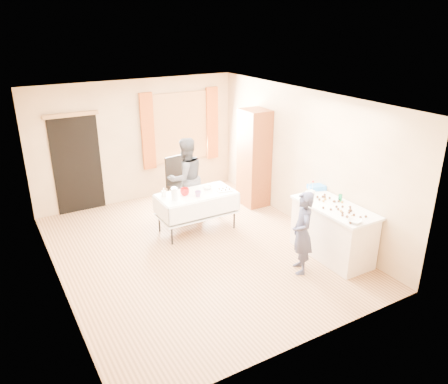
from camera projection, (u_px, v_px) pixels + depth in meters
floor at (197, 251)px, 7.59m from camera, size 4.50×5.50×0.02m
ceiling at (193, 99)px, 6.62m from camera, size 4.50×5.50×0.02m
wall_back at (137, 141)px, 9.32m from camera, size 4.50×0.02×2.60m
wall_front at (305, 254)px, 4.89m from camera, size 4.50×0.02×2.60m
wall_left at (49, 208)px, 6.05m from camera, size 0.02×5.50×2.60m
wall_right at (303, 159)px, 8.16m from camera, size 0.02×5.50×2.60m
window_frame at (180, 127)px, 9.68m from camera, size 1.32×0.06×1.52m
window_pane at (181, 127)px, 9.67m from camera, size 1.20×0.02×1.40m
curtain_left at (148, 132)px, 9.28m from camera, size 0.28×0.06×1.65m
curtain_right at (212, 123)px, 10.00m from camera, size 0.28×0.06×1.65m
doorway at (77, 165)px, 8.80m from camera, size 0.95×0.04×2.00m
door_lintel at (71, 115)px, 8.40m from camera, size 1.05×0.06×0.08m
cabinet at (254, 158)px, 9.12m from camera, size 0.50×0.60×2.05m
counter at (333, 231)px, 7.26m from camera, size 0.69×1.46×0.91m
party_table at (197, 208)px, 8.15m from camera, size 1.45×0.75×0.75m
chair at (181, 194)px, 9.14m from camera, size 0.54×0.54×1.11m
girl at (302, 233)px, 6.73m from camera, size 0.73×0.69×1.34m
woman at (186, 178)px, 8.62m from camera, size 0.90×0.76×1.62m
soda_can at (340, 198)px, 7.26m from camera, size 0.07×0.07×0.12m
mixing_bowl at (355, 221)px, 6.52m from camera, size 0.36×0.36×0.05m
foam_block at (310, 193)px, 7.51m from camera, size 0.16×0.11×0.08m
blue_basket at (316, 187)px, 7.77m from camera, size 0.35×0.28×0.08m
pitcher at (174, 194)px, 7.70m from camera, size 0.12×0.12×0.22m
cup_red at (185, 192)px, 7.93m from camera, size 0.19×0.19×0.13m
cup_rainbow at (198, 194)px, 7.87m from camera, size 0.16×0.16×0.11m
small_bowl at (207, 188)px, 8.23m from camera, size 0.20×0.20×0.05m
pastry_tray at (224, 190)px, 8.16m from camera, size 0.31×0.25×0.02m
bottle at (164, 192)px, 7.87m from camera, size 0.09×0.10×0.16m
cake_balls at (338, 207)px, 7.00m from camera, size 0.50×1.07×0.04m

